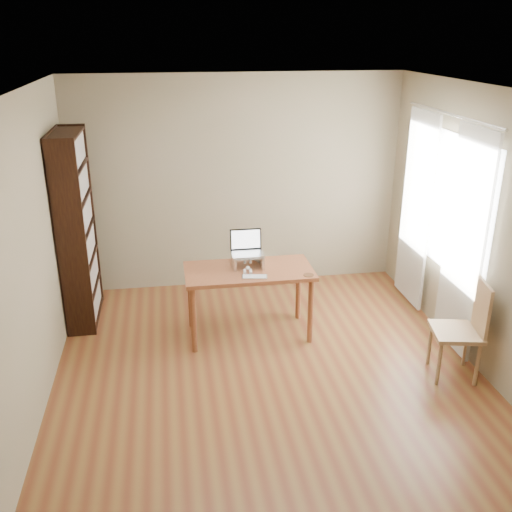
# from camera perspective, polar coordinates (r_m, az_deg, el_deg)

# --- Properties ---
(room) EXTENTS (4.04, 4.54, 2.64)m
(room) POSITION_cam_1_polar(r_m,az_deg,el_deg) (4.89, 1.88, 0.80)
(room) COLOR brown
(room) RESTS_ON ground
(bookshelf) EXTENTS (0.30, 0.90, 2.10)m
(bookshelf) POSITION_cam_1_polar(r_m,az_deg,el_deg) (6.41, -17.47, 2.55)
(bookshelf) COLOR black
(bookshelf) RESTS_ON ground
(curtains) EXTENTS (0.03, 1.90, 2.25)m
(curtains) POSITION_cam_1_polar(r_m,az_deg,el_deg) (6.24, 17.77, 3.16)
(curtains) COLOR white
(curtains) RESTS_ON ground
(desk) EXTENTS (1.32, 0.66, 0.75)m
(desk) POSITION_cam_1_polar(r_m,az_deg,el_deg) (5.90, -0.72, -2.29)
(desk) COLOR brown
(desk) RESTS_ON ground
(laptop_stand) EXTENTS (0.32, 0.25, 0.13)m
(laptop_stand) POSITION_cam_1_polar(r_m,az_deg,el_deg) (5.90, -0.84, -0.31)
(laptop_stand) COLOR silver
(laptop_stand) RESTS_ON desk
(laptop) EXTENTS (0.33, 0.27, 0.23)m
(laptop) POSITION_cam_1_polar(r_m,az_deg,el_deg) (5.92, -0.93, 0.87)
(laptop) COLOR silver
(laptop) RESTS_ON laptop_stand
(keyboard) EXTENTS (0.27, 0.15, 0.02)m
(keyboard) POSITION_cam_1_polar(r_m,az_deg,el_deg) (5.66, -0.15, -2.10)
(keyboard) COLOR silver
(keyboard) RESTS_ON desk
(coaster) EXTENTS (0.11, 0.11, 0.01)m
(coaster) POSITION_cam_1_polar(r_m,az_deg,el_deg) (5.74, 5.29, -1.90)
(coaster) COLOR #553A1D
(coaster) RESTS_ON desk
(cat) EXTENTS (0.23, 0.47, 0.14)m
(cat) POSITION_cam_1_polar(r_m,az_deg,el_deg) (5.94, -0.98, -0.40)
(cat) COLOR #4C453C
(cat) RESTS_ON desk
(chair) EXTENTS (0.50, 0.50, 0.96)m
(chair) POSITION_cam_1_polar(r_m,az_deg,el_deg) (5.61, 20.14, -6.52)
(chair) COLOR tan
(chair) RESTS_ON ground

